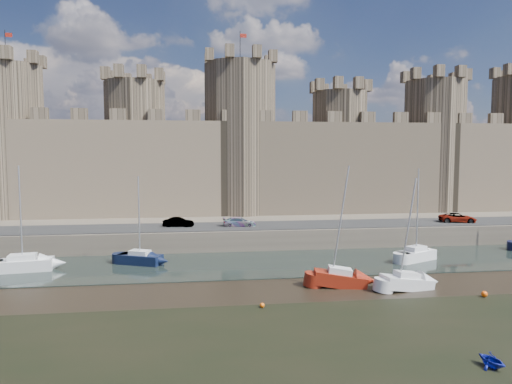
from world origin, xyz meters
The scene contains 16 objects.
ground centered at (0.00, 0.00, 0.00)m, with size 160.00×160.00×0.00m, color black.
water_channel centered at (0.00, 24.00, 0.04)m, with size 160.00×12.00×0.08m, color black.
quay centered at (0.00, 60.00, 1.25)m, with size 160.00×60.00×2.50m, color #4C443A.
road centered at (0.00, 34.00, 2.55)m, with size 160.00×7.00×0.10m, color black.
castle centered at (-0.64, 48.00, 11.67)m, with size 108.50×11.00×29.00m.
car_1 centered at (-7.17, 34.31, 3.12)m, with size 1.32×3.78×1.25m, color gray.
car_2 centered at (0.48, 33.73, 3.10)m, with size 1.69×4.15×1.21m, color gray.
car_3 centered at (29.84, 33.33, 3.15)m, with size 2.17×4.70×1.31m, color gray.
sailboat_0 centered at (-22.13, 24.02, 0.81)m, with size 5.86×2.93×10.49m.
sailboat_1 centered at (-10.87, 25.36, 0.75)m, with size 4.99×3.52×9.32m.
sailboat_2 centered at (18.89, 23.12, 0.81)m, with size 4.99×3.60×10.06m.
sailboat_4 centered at (7.65, 14.96, 0.78)m, with size 4.81×2.50×10.72m.
sailboat_5 centered at (13.14, 13.41, 0.71)m, with size 4.71×2.40×9.71m.
dinghy_5 centered at (11.12, -1.03, 0.43)m, with size 1.39×0.85×1.62m, color #151F94.
buoy_1 centered at (0.04, 10.30, 0.19)m, with size 0.38×0.38×0.38m, color #FF610B.
buoy_3 centered at (18.48, 10.53, 0.25)m, with size 0.50×0.50×0.50m, color #FF560B.
Camera 1 is at (-4.79, -23.26, 11.69)m, focal length 32.00 mm.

